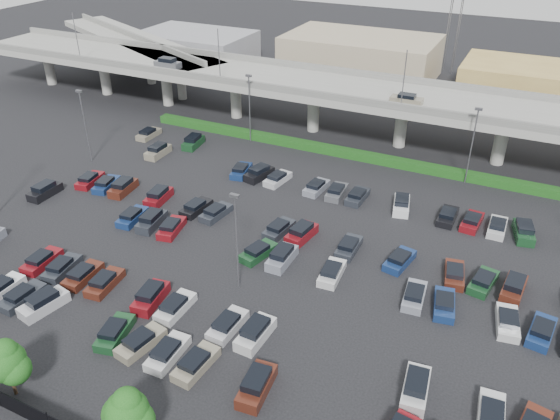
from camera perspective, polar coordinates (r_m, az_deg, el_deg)
name	(u,v)px	position (r m, az deg, el deg)	size (l,w,h in m)	color
ground	(275,245)	(59.19, -0.50, -3.73)	(280.00, 280.00, 0.00)	black
overpass	(369,96)	(83.24, 9.29, 11.66)	(150.00, 13.00, 15.80)	gray
on_ramp	(136,44)	(117.06, -14.86, 16.46)	(50.93, 30.13, 8.80)	gray
hedge	(352,154)	(79.29, 7.52, 5.82)	(66.00, 1.60, 1.10)	#154313
tree_row	(110,406)	(40.33, -17.37, -18.93)	(65.07, 3.66, 5.94)	#332316
parked_cars	(260,257)	(56.34, -2.08, -4.98)	(62.89, 41.64, 1.67)	#164020
light_poles	(249,179)	(59.19, -3.27, 3.24)	(66.90, 48.38, 10.30)	#55555A
distant_buildings	(483,75)	(110.14, 20.42, 13.06)	(138.00, 24.00, 9.00)	gray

